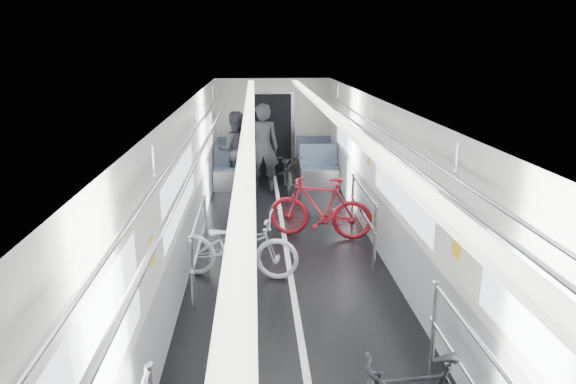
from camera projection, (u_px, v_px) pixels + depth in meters
The scene contains 6 objects.
car_shell at pixel (284, 175), 8.60m from camera, with size 3.02×14.01×2.41m.
bike_left_far at pixel (235, 245), 7.30m from camera, with size 0.63×1.81×0.95m, color silver.
bike_right_far at pixel (320, 207), 8.81m from camera, with size 0.51×1.79×1.08m, color maroon.
bike_aisle at pixel (288, 172), 11.71m from camera, with size 0.59×1.68×0.88m, color black.
person_standing at pixel (263, 148), 11.52m from camera, with size 0.73×0.48×2.00m, color black.
person_seated at pixel (235, 149), 11.93m from camera, with size 0.86×0.67×1.77m, color #2A272E.
Camera 1 is at (-0.48, -6.56, 3.22)m, focal length 32.00 mm.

